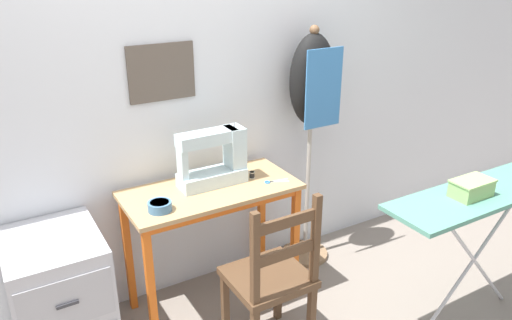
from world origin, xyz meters
TOP-DOWN VIEW (x-y plane):
  - wall_back at (-0.00, 0.54)m, footprint 10.00×0.07m
  - sewing_table at (0.00, 0.22)m, footprint 0.98×0.47m
  - sewing_machine at (0.06, 0.28)m, footprint 0.40×0.15m
  - fabric_bowl at (-0.34, 0.13)m, footprint 0.12×0.12m
  - scissors at (0.34, 0.13)m, footprint 0.14×0.08m
  - thread_spool_near_machine at (0.27, 0.24)m, footprint 0.04×0.04m
  - wooden_chair at (0.08, -0.28)m, footprint 0.40×0.38m
  - filing_cabinet at (-0.86, 0.24)m, footprint 0.46×0.55m
  - dress_form at (0.77, 0.36)m, footprint 0.32×0.32m
  - ironing_board at (1.18, -0.65)m, footprint 1.23×0.33m
  - storage_box at (1.03, -0.66)m, footprint 0.22×0.13m

SIDE VIEW (x-z plane):
  - filing_cabinet at x=-0.86m, z-range 0.00..0.71m
  - wooden_chair at x=0.08m, z-range -0.02..0.92m
  - sewing_table at x=0.00m, z-range 0.27..1.04m
  - scissors at x=0.34m, z-range 0.77..0.78m
  - thread_spool_near_machine at x=0.27m, z-range 0.77..0.81m
  - fabric_bowl at x=-0.34m, z-range 0.77..0.82m
  - ironing_board at x=1.18m, z-range 0.37..1.22m
  - storage_box at x=1.03m, z-range 0.84..0.94m
  - sewing_machine at x=0.06m, z-range 0.75..1.09m
  - dress_form at x=0.77m, z-range 0.37..1.97m
  - wall_back at x=0.00m, z-range 0.00..2.55m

